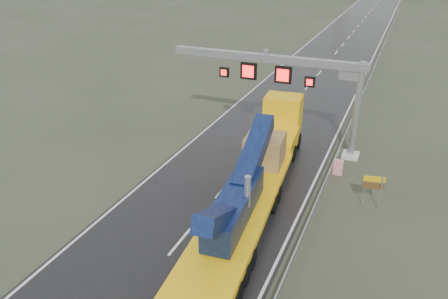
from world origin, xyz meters
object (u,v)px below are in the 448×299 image
at_px(sign_gantry, 293,77).
at_px(heavy_haul_truck, 260,165).
at_px(exit_sign_pair, 373,185).
at_px(striped_barrier, 338,167).

height_order(sign_gantry, heavy_haul_truck, sign_gantry).
relative_size(exit_sign_pair, striped_barrier, 1.99).
xyz_separation_m(heavy_haul_truck, striped_barrier, (4.30, 4.20, -1.35)).
bearing_deg(heavy_haul_truck, exit_sign_pair, 1.72).
height_order(sign_gantry, striped_barrier, sign_gantry).
height_order(heavy_haul_truck, exit_sign_pair, heavy_haul_truck).
bearing_deg(sign_gantry, exit_sign_pair, -43.29).
xyz_separation_m(heavy_haul_truck, exit_sign_pair, (6.84, 0.80, -0.39)).
xyz_separation_m(exit_sign_pair, striped_barrier, (-2.53, 3.40, -0.97)).
bearing_deg(exit_sign_pair, heavy_haul_truck, 174.27).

